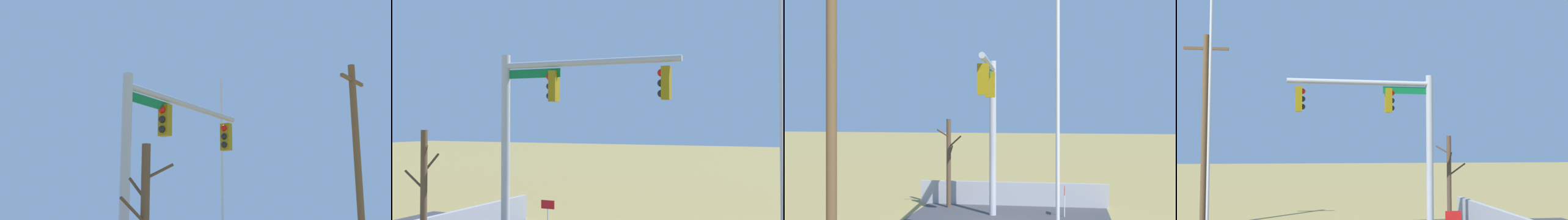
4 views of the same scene
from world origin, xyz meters
The scene contains 3 objects.
signal_mast centered at (1.24, 0.58, 4.35)m, with size 5.84×0.74×6.30m.
flagpole centered at (-5.39, -2.05, 4.22)m, with size 0.10×0.10×8.43m, color silver.
utility_pole centered at (-6.52, 3.40, 4.31)m, with size 1.90×0.26×8.28m.
Camera 1 is at (12.81, 11.34, 1.94)m, focal length 49.48 mm.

